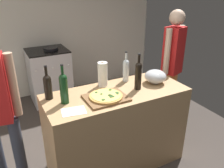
{
  "coord_description": "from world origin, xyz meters",
  "views": [
    {
      "loc": [
        -0.86,
        -1.24,
        1.97
      ],
      "look_at": [
        0.18,
        0.75,
        0.97
      ],
      "focal_mm": 37.3,
      "sensor_mm": 36.0,
      "label": 1
    }
  ],
  "objects_px": {
    "wine_bottle_green": "(48,86)",
    "stove": "(50,76)",
    "pizza": "(106,96)",
    "wine_bottle_clear": "(126,69)",
    "wine_bottle_amber": "(138,74)",
    "wine_bottle_dark": "(64,87)",
    "mixing_bowl": "(155,76)",
    "paper_towel_roll": "(103,74)",
    "person_in_red": "(172,63)"
  },
  "relations": [
    {
      "from": "pizza",
      "to": "wine_bottle_dark",
      "type": "bearing_deg",
      "value": 164.11
    },
    {
      "from": "mixing_bowl",
      "to": "paper_towel_roll",
      "type": "height_order",
      "value": "paper_towel_roll"
    },
    {
      "from": "wine_bottle_dark",
      "to": "person_in_red",
      "type": "xyz_separation_m",
      "value": [
        1.6,
        0.35,
        -0.12
      ]
    },
    {
      "from": "mixing_bowl",
      "to": "stove",
      "type": "xyz_separation_m",
      "value": [
        -0.76,
        1.93,
        -0.54
      ]
    },
    {
      "from": "mixing_bowl",
      "to": "paper_towel_roll",
      "type": "relative_size",
      "value": 0.9
    },
    {
      "from": "wine_bottle_green",
      "to": "wine_bottle_amber",
      "type": "bearing_deg",
      "value": -13.49
    },
    {
      "from": "pizza",
      "to": "wine_bottle_green",
      "type": "height_order",
      "value": "wine_bottle_green"
    },
    {
      "from": "wine_bottle_green",
      "to": "pizza",
      "type": "bearing_deg",
      "value": -28.38
    },
    {
      "from": "pizza",
      "to": "mixing_bowl",
      "type": "bearing_deg",
      "value": 8.32
    },
    {
      "from": "wine_bottle_green",
      "to": "wine_bottle_amber",
      "type": "distance_m",
      "value": 0.91
    },
    {
      "from": "wine_bottle_dark",
      "to": "wine_bottle_amber",
      "type": "xyz_separation_m",
      "value": [
        0.77,
        -0.06,
        0.0
      ]
    },
    {
      "from": "wine_bottle_dark",
      "to": "stove",
      "type": "bearing_deg",
      "value": 81.84
    },
    {
      "from": "mixing_bowl",
      "to": "wine_bottle_dark",
      "type": "distance_m",
      "value": 1.04
    },
    {
      "from": "paper_towel_roll",
      "to": "person_in_red",
      "type": "height_order",
      "value": "person_in_red"
    },
    {
      "from": "wine_bottle_dark",
      "to": "mixing_bowl",
      "type": "bearing_deg",
      "value": -0.57
    },
    {
      "from": "stove",
      "to": "person_in_red",
      "type": "xyz_separation_m",
      "value": [
        1.32,
        -1.57,
        0.5
      ]
    },
    {
      "from": "wine_bottle_clear",
      "to": "stove",
      "type": "height_order",
      "value": "wine_bottle_clear"
    },
    {
      "from": "wine_bottle_green",
      "to": "wine_bottle_dark",
      "type": "bearing_deg",
      "value": -54.53
    },
    {
      "from": "wine_bottle_dark",
      "to": "wine_bottle_amber",
      "type": "height_order",
      "value": "wine_bottle_amber"
    },
    {
      "from": "mixing_bowl",
      "to": "wine_bottle_green",
      "type": "distance_m",
      "value": 1.16
    },
    {
      "from": "mixing_bowl",
      "to": "wine_bottle_clear",
      "type": "bearing_deg",
      "value": 142.31
    },
    {
      "from": "wine_bottle_clear",
      "to": "person_in_red",
      "type": "bearing_deg",
      "value": 10.94
    },
    {
      "from": "pizza",
      "to": "stove",
      "type": "xyz_separation_m",
      "value": [
        -0.1,
        2.03,
        -0.49
      ]
    },
    {
      "from": "stove",
      "to": "person_in_red",
      "type": "height_order",
      "value": "person_in_red"
    },
    {
      "from": "paper_towel_roll",
      "to": "wine_bottle_green",
      "type": "height_order",
      "value": "wine_bottle_green"
    },
    {
      "from": "paper_towel_roll",
      "to": "wine_bottle_green",
      "type": "bearing_deg",
      "value": -176.64
    },
    {
      "from": "wine_bottle_clear",
      "to": "wine_bottle_amber",
      "type": "xyz_separation_m",
      "value": [
        -0.0,
        -0.25,
        0.02
      ]
    },
    {
      "from": "wine_bottle_dark",
      "to": "stove",
      "type": "distance_m",
      "value": 2.04
    },
    {
      "from": "stove",
      "to": "person_in_red",
      "type": "distance_m",
      "value": 2.11
    },
    {
      "from": "mixing_bowl",
      "to": "wine_bottle_amber",
      "type": "bearing_deg",
      "value": -170.15
    },
    {
      "from": "wine_bottle_green",
      "to": "stove",
      "type": "relative_size",
      "value": 0.35
    },
    {
      "from": "wine_bottle_clear",
      "to": "wine_bottle_dark",
      "type": "relative_size",
      "value": 0.91
    },
    {
      "from": "pizza",
      "to": "mixing_bowl",
      "type": "relative_size",
      "value": 1.35
    },
    {
      "from": "mixing_bowl",
      "to": "wine_bottle_amber",
      "type": "height_order",
      "value": "wine_bottle_amber"
    },
    {
      "from": "wine_bottle_clear",
      "to": "pizza",
      "type": "bearing_deg",
      "value": -142.99
    },
    {
      "from": "mixing_bowl",
      "to": "wine_bottle_green",
      "type": "height_order",
      "value": "wine_bottle_green"
    },
    {
      "from": "paper_towel_roll",
      "to": "wine_bottle_amber",
      "type": "height_order",
      "value": "wine_bottle_amber"
    },
    {
      "from": "wine_bottle_dark",
      "to": "wine_bottle_green",
      "type": "relative_size",
      "value": 1.12
    },
    {
      "from": "wine_bottle_clear",
      "to": "wine_bottle_amber",
      "type": "relative_size",
      "value": 0.89
    },
    {
      "from": "pizza",
      "to": "wine_bottle_green",
      "type": "relative_size",
      "value": 0.96
    },
    {
      "from": "paper_towel_roll",
      "to": "wine_bottle_dark",
      "type": "bearing_deg",
      "value": -158.45
    },
    {
      "from": "mixing_bowl",
      "to": "stove",
      "type": "bearing_deg",
      "value": 111.5
    },
    {
      "from": "mixing_bowl",
      "to": "paper_towel_roll",
      "type": "distance_m",
      "value": 0.59
    },
    {
      "from": "wine_bottle_clear",
      "to": "stove",
      "type": "xyz_separation_m",
      "value": [
        -0.5,
        1.73,
        -0.6
      ]
    },
    {
      "from": "stove",
      "to": "wine_bottle_clear",
      "type": "bearing_deg",
      "value": -73.93
    },
    {
      "from": "wine_bottle_clear",
      "to": "wine_bottle_dark",
      "type": "distance_m",
      "value": 0.8
    },
    {
      "from": "wine_bottle_green",
      "to": "stove",
      "type": "xyz_separation_m",
      "value": [
        0.39,
        1.77,
        -0.6
      ]
    },
    {
      "from": "wine_bottle_dark",
      "to": "wine_bottle_amber",
      "type": "distance_m",
      "value": 0.78
    },
    {
      "from": "stove",
      "to": "wine_bottle_dark",
      "type": "bearing_deg",
      "value": -98.16
    },
    {
      "from": "wine_bottle_clear",
      "to": "person_in_red",
      "type": "height_order",
      "value": "person_in_red"
    }
  ]
}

